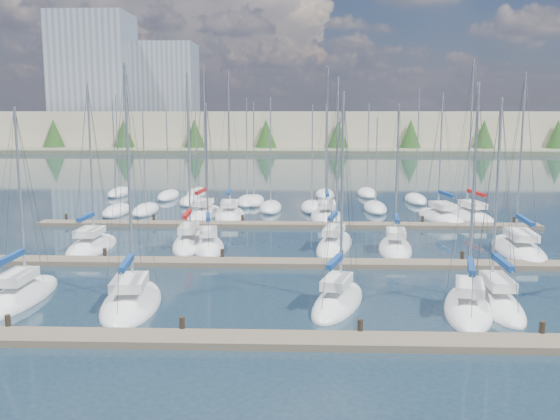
{
  "coord_description": "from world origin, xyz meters",
  "views": [
    {
      "loc": [
        1.43,
        -23.84,
        10.0
      ],
      "look_at": [
        0.0,
        14.0,
        4.0
      ],
      "focal_mm": 40.0,
      "sensor_mm": 36.0,
      "label": 1
    }
  ],
  "objects_px": {
    "sailboat_p": "(326,216)",
    "sailboat_n": "(204,214)",
    "sailboat_h": "(92,246)",
    "sailboat_d": "(338,301)",
    "sailboat_o": "(230,215)",
    "sailboat_j": "(208,246)",
    "sailboat_f": "(494,301)",
    "sailboat_b": "(21,296)",
    "sailboat_e": "(468,307)",
    "sailboat_r": "(470,216)",
    "sailboat_i": "(190,242)",
    "sailboat_m": "(518,249)",
    "sailboat_c": "(131,302)",
    "sailboat_q": "(441,217)",
    "sailboat_k": "(335,244)",
    "sailboat_l": "(395,248)"
  },
  "relations": [
    {
      "from": "sailboat_f",
      "to": "sailboat_r",
      "type": "distance_m",
      "value": 27.88
    },
    {
      "from": "sailboat_e",
      "to": "sailboat_p",
      "type": "xyz_separation_m",
      "value": [
        -6.21,
        27.72,
        -0.0
      ]
    },
    {
      "from": "sailboat_h",
      "to": "sailboat_r",
      "type": "bearing_deg",
      "value": 25.85
    },
    {
      "from": "sailboat_j",
      "to": "sailboat_i",
      "type": "height_order",
      "value": "sailboat_i"
    },
    {
      "from": "sailboat_b",
      "to": "sailboat_i",
      "type": "bearing_deg",
      "value": 65.69
    },
    {
      "from": "sailboat_n",
      "to": "sailboat_f",
      "type": "bearing_deg",
      "value": -47.94
    },
    {
      "from": "sailboat_f",
      "to": "sailboat_b",
      "type": "bearing_deg",
      "value": -179.05
    },
    {
      "from": "sailboat_j",
      "to": "sailboat_r",
      "type": "relative_size",
      "value": 0.73
    },
    {
      "from": "sailboat_h",
      "to": "sailboat_d",
      "type": "height_order",
      "value": "sailboat_h"
    },
    {
      "from": "sailboat_j",
      "to": "sailboat_l",
      "type": "height_order",
      "value": "sailboat_j"
    },
    {
      "from": "sailboat_p",
      "to": "sailboat_o",
      "type": "bearing_deg",
      "value": 179.55
    },
    {
      "from": "sailboat_l",
      "to": "sailboat_e",
      "type": "bearing_deg",
      "value": -77.35
    },
    {
      "from": "sailboat_p",
      "to": "sailboat_r",
      "type": "distance_m",
      "value": 13.69
    },
    {
      "from": "sailboat_n",
      "to": "sailboat_j",
      "type": "bearing_deg",
      "value": -73.39
    },
    {
      "from": "sailboat_m",
      "to": "sailboat_b",
      "type": "bearing_deg",
      "value": -153.59
    },
    {
      "from": "sailboat_c",
      "to": "sailboat_q",
      "type": "bearing_deg",
      "value": 45.23
    },
    {
      "from": "sailboat_b",
      "to": "sailboat_r",
      "type": "bearing_deg",
      "value": 41.8
    },
    {
      "from": "sailboat_b",
      "to": "sailboat_i",
      "type": "xyz_separation_m",
      "value": [
        6.54,
        14.17,
        0.02
      ]
    },
    {
      "from": "sailboat_n",
      "to": "sailboat_f",
      "type": "height_order",
      "value": "sailboat_n"
    },
    {
      "from": "sailboat_f",
      "to": "sailboat_j",
      "type": "bearing_deg",
      "value": 144.0
    },
    {
      "from": "sailboat_j",
      "to": "sailboat_e",
      "type": "relative_size",
      "value": 0.93
    },
    {
      "from": "sailboat_q",
      "to": "sailboat_l",
      "type": "bearing_deg",
      "value": -124.0
    },
    {
      "from": "sailboat_p",
      "to": "sailboat_n",
      "type": "bearing_deg",
      "value": 177.05
    },
    {
      "from": "sailboat_j",
      "to": "sailboat_e",
      "type": "distance_m",
      "value": 20.66
    },
    {
      "from": "sailboat_e",
      "to": "sailboat_p",
      "type": "relative_size",
      "value": 0.82
    },
    {
      "from": "sailboat_b",
      "to": "sailboat_r",
      "type": "height_order",
      "value": "sailboat_r"
    },
    {
      "from": "sailboat_o",
      "to": "sailboat_j",
      "type": "height_order",
      "value": "sailboat_o"
    },
    {
      "from": "sailboat_j",
      "to": "sailboat_f",
      "type": "height_order",
      "value": "sailboat_f"
    },
    {
      "from": "sailboat_k",
      "to": "sailboat_d",
      "type": "bearing_deg",
      "value": -80.92
    },
    {
      "from": "sailboat_n",
      "to": "sailboat_h",
      "type": "bearing_deg",
      "value": -105.33
    },
    {
      "from": "sailboat_q",
      "to": "sailboat_k",
      "type": "xyz_separation_m",
      "value": [
        -10.58,
        -12.59,
        0.02
      ]
    },
    {
      "from": "sailboat_p",
      "to": "sailboat_r",
      "type": "height_order",
      "value": "sailboat_r"
    },
    {
      "from": "sailboat_m",
      "to": "sailboat_e",
      "type": "bearing_deg",
      "value": -113.45
    },
    {
      "from": "sailboat_d",
      "to": "sailboat_l",
      "type": "height_order",
      "value": "sailboat_d"
    },
    {
      "from": "sailboat_i",
      "to": "sailboat_c",
      "type": "bearing_deg",
      "value": -94.54
    },
    {
      "from": "sailboat_o",
      "to": "sailboat_p",
      "type": "relative_size",
      "value": 0.98
    },
    {
      "from": "sailboat_f",
      "to": "sailboat_l",
      "type": "xyz_separation_m",
      "value": [
        -3.33,
        12.72,
        -0.0
      ]
    },
    {
      "from": "sailboat_f",
      "to": "sailboat_r",
      "type": "xyz_separation_m",
      "value": [
        5.85,
        27.26,
        0.0
      ]
    },
    {
      "from": "sailboat_l",
      "to": "sailboat_r",
      "type": "bearing_deg",
      "value": 63.32
    },
    {
      "from": "sailboat_o",
      "to": "sailboat_c",
      "type": "bearing_deg",
      "value": -97.9
    },
    {
      "from": "sailboat_o",
      "to": "sailboat_p",
      "type": "height_order",
      "value": "sailboat_p"
    },
    {
      "from": "sailboat_j",
      "to": "sailboat_d",
      "type": "relative_size",
      "value": 0.97
    },
    {
      "from": "sailboat_m",
      "to": "sailboat_h",
      "type": "distance_m",
      "value": 31.07
    },
    {
      "from": "sailboat_m",
      "to": "sailboat_i",
      "type": "xyz_separation_m",
      "value": [
        -24.13,
        1.49,
        0.02
      ]
    },
    {
      "from": "sailboat_c",
      "to": "sailboat_q",
      "type": "relative_size",
      "value": 1.06
    },
    {
      "from": "sailboat_i",
      "to": "sailboat_d",
      "type": "bearing_deg",
      "value": -57.62
    },
    {
      "from": "sailboat_o",
      "to": "sailboat_p",
      "type": "bearing_deg",
      "value": -5.13
    },
    {
      "from": "sailboat_o",
      "to": "sailboat_h",
      "type": "xyz_separation_m",
      "value": [
        -8.51,
        -14.36,
        -0.01
      ]
    },
    {
      "from": "sailboat_b",
      "to": "sailboat_p",
      "type": "bearing_deg",
      "value": 57.45
    },
    {
      "from": "sailboat_b",
      "to": "sailboat_m",
      "type": "bearing_deg",
      "value": 22.93
    }
  ]
}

